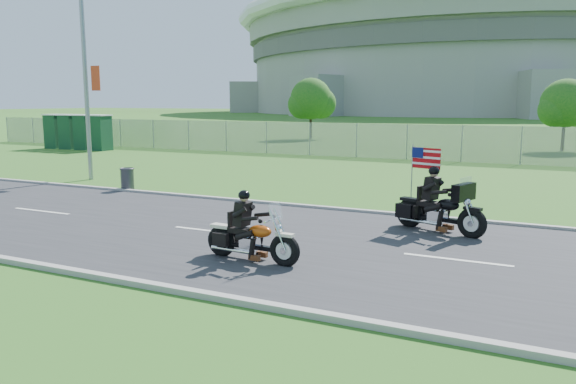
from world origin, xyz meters
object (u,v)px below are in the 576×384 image
at_px(motorcycle_lead, 251,239).
at_px(trash_can, 127,180).
at_px(streetlight, 88,43).
at_px(motorcycle_follow, 439,211).
at_px(porta_toilet_c, 70,132).
at_px(porta_toilet_a, 101,133).
at_px(porta_toilet_d, 55,132).
at_px(porta_toilet_b, 85,133).

relative_size(motorcycle_lead, trash_can, 2.70).
xyz_separation_m(streetlight, motorcycle_follow, (15.14, -3.79, -5.07)).
xyz_separation_m(porta_toilet_c, motorcycle_follow, (27.96, -14.57, -0.58)).
relative_size(porta_toilet_a, porta_toilet_d, 1.00).
xyz_separation_m(porta_toilet_d, trash_can, (17.69, -12.70, -0.74)).
distance_m(porta_toilet_b, porta_toilet_c, 1.40).
bearing_deg(streetlight, trash_can, -28.92).
relative_size(porta_toilet_a, motorcycle_lead, 1.04).
height_order(porta_toilet_b, porta_toilet_c, same).
xyz_separation_m(motorcycle_follow, trash_can, (-11.67, 1.87, -0.16)).
xyz_separation_m(porta_toilet_d, motorcycle_lead, (26.37, -18.83, -0.67)).
xyz_separation_m(streetlight, porta_toilet_b, (-11.42, 10.78, -4.49)).
bearing_deg(porta_toilet_c, streetlight, -40.06).
bearing_deg(porta_toilet_b, trash_can, -40.45).
distance_m(porta_toilet_a, porta_toilet_c, 2.80).
bearing_deg(motorcycle_follow, porta_toilet_b, 170.59).
bearing_deg(porta_toilet_b, porta_toilet_d, 180.00).
height_order(porta_toilet_a, trash_can, porta_toilet_a).
xyz_separation_m(porta_toilet_c, motorcycle_lead, (24.97, -18.83, -0.67)).
height_order(porta_toilet_a, porta_toilet_b, same).
relative_size(streetlight, porta_toilet_d, 4.35).
distance_m(streetlight, trash_can, 6.57).
bearing_deg(porta_toilet_c, porta_toilet_d, 180.00).
relative_size(porta_toilet_c, porta_toilet_d, 1.00).
xyz_separation_m(porta_toilet_a, porta_toilet_c, (-2.80, 0.00, 0.00)).
bearing_deg(streetlight, porta_toilet_b, 136.65).
bearing_deg(porta_toilet_c, trash_can, -37.93).
height_order(porta_toilet_c, porta_toilet_d, same).
distance_m(porta_toilet_a, motorcycle_lead, 29.09).
distance_m(streetlight, porta_toilet_c, 17.34).
height_order(porta_toilet_d, trash_can, porta_toilet_d).
xyz_separation_m(porta_toilet_d, motorcycle_follow, (29.36, -14.57, -0.58)).
bearing_deg(trash_can, porta_toilet_d, 144.33).
bearing_deg(motorcycle_follow, porta_toilet_c, 171.82).
xyz_separation_m(porta_toilet_c, trash_can, (16.29, -12.70, -0.74)).
xyz_separation_m(streetlight, trash_can, (3.48, -1.92, -5.23)).
bearing_deg(motorcycle_lead, motorcycle_follow, 58.40).
distance_m(porta_toilet_a, porta_toilet_b, 1.40).
bearing_deg(trash_can, porta_toilet_b, 139.55).
bearing_deg(porta_toilet_d, porta_toilet_a, 0.00).
bearing_deg(porta_toilet_a, motorcycle_lead, -40.35).
bearing_deg(porta_toilet_d, trash_can, -35.67).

